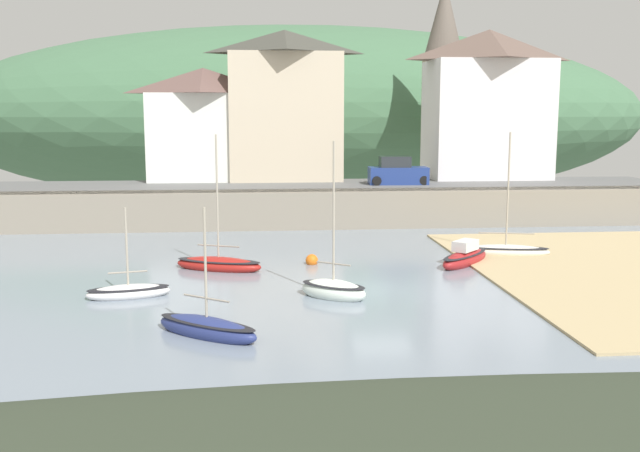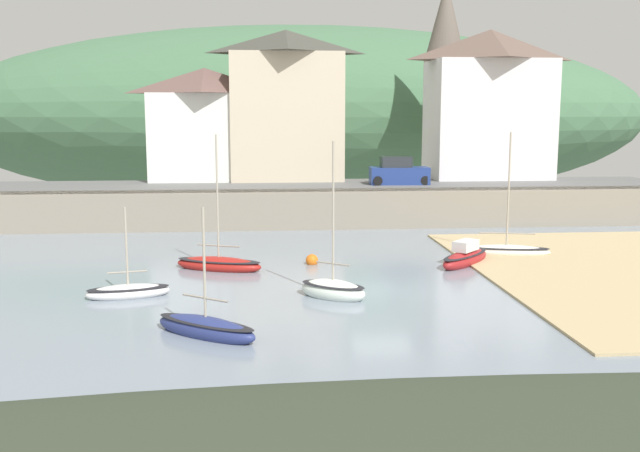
% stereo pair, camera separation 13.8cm
% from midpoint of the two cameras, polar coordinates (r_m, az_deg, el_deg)
% --- Properties ---
extents(ground, '(48.00, 41.00, 0.61)m').
position_cam_midpoint_polar(ground, '(22.11, 12.80, -10.31)').
color(ground, gray).
extents(quay_seawall, '(48.00, 9.40, 2.40)m').
position_cam_midpoint_polar(quay_seawall, '(47.56, 1.21, 1.63)').
color(quay_seawall, gray).
rests_on(quay_seawall, ground).
extents(hillside_backdrop, '(80.00, 44.00, 19.92)m').
position_cam_midpoint_polar(hillside_backdrop, '(84.75, -1.75, 8.61)').
color(hillside_backdrop, '#446D4C').
rests_on(hillside_backdrop, ground).
extents(waterfront_building_left, '(8.28, 5.18, 8.19)m').
position_cam_midpoint_polar(waterfront_building_left, '(54.73, -9.15, 7.94)').
color(waterfront_building_left, white).
rests_on(waterfront_building_left, ground).
extents(waterfront_building_centre, '(8.45, 5.85, 10.95)m').
position_cam_midpoint_polar(waterfront_building_centre, '(54.64, -2.84, 9.48)').
color(waterfront_building_centre, beige).
rests_on(waterfront_building_centre, ground).
extents(waterfront_building_right, '(9.13, 6.08, 11.13)m').
position_cam_midpoint_polar(waterfront_building_right, '(57.37, 12.91, 9.34)').
color(waterfront_building_right, silver).
rests_on(waterfront_building_right, ground).
extents(church_with_spire, '(3.00, 3.00, 15.47)m').
position_cam_midpoint_polar(church_with_spire, '(60.60, 9.55, 11.62)').
color(church_with_spire, tan).
rests_on(church_with_spire, ground).
extents(sailboat_blue_trim, '(4.66, 2.18, 6.54)m').
position_cam_midpoint_polar(sailboat_blue_trim, '(39.11, 14.27, -1.85)').
color(sailboat_blue_trim, silver).
rests_on(sailboat_blue_trim, ground).
extents(dinghy_open_wooden, '(3.07, 2.73, 6.47)m').
position_cam_midpoint_polar(dinghy_open_wooden, '(29.28, 0.93, -5.00)').
color(dinghy_open_wooden, white).
rests_on(dinghy_open_wooden, ground).
extents(motorboat_with_cabin, '(4.48, 2.83, 6.54)m').
position_cam_midpoint_polar(motorboat_with_cabin, '(34.76, -8.07, -2.96)').
color(motorboat_with_cabin, '#AA201B').
rests_on(motorboat_with_cabin, ground).
extents(sailboat_white_hull, '(3.87, 3.24, 4.52)m').
position_cam_midpoint_polar(sailboat_white_hull, '(24.64, -9.02, -7.90)').
color(sailboat_white_hull, navy).
rests_on(sailboat_white_hull, ground).
extents(fishing_boat_green, '(3.62, 3.85, 1.39)m').
position_cam_midpoint_polar(fishing_boat_green, '(36.27, 11.20, -2.43)').
color(fishing_boat_green, maroon).
rests_on(fishing_boat_green, ground).
extents(sailboat_tall_mast, '(3.49, 1.87, 3.80)m').
position_cam_midpoint_polar(sailboat_tall_mast, '(30.36, -14.92, -4.99)').
color(sailboat_tall_mast, white).
rests_on(sailboat_tall_mast, ground).
extents(parked_car_near_slipway, '(4.15, 1.83, 1.95)m').
position_cam_midpoint_polar(parked_car_near_slipway, '(51.23, 6.02, 4.18)').
color(parked_car_near_slipway, navy).
rests_on(parked_car_near_slipway, ground).
extents(mooring_buoy, '(0.62, 0.62, 0.62)m').
position_cam_midpoint_polar(mooring_buoy, '(35.66, -0.76, -2.72)').
color(mooring_buoy, orange).
rests_on(mooring_buoy, ground).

